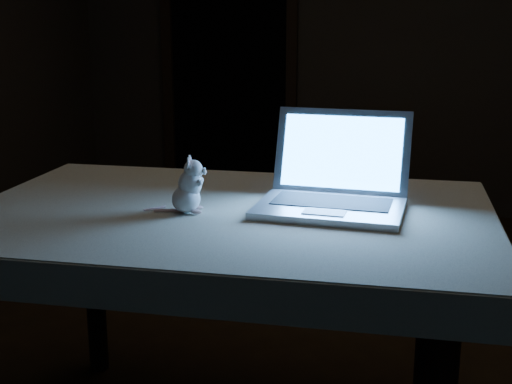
# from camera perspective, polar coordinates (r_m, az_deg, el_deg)

# --- Properties ---
(floor) EXTENTS (5.00, 5.00, 0.00)m
(floor) POSITION_cam_1_polar(r_m,az_deg,el_deg) (3.00, 5.98, -14.17)
(floor) COLOR black
(floor) RESTS_ON ground
(back_wall) EXTENTS (4.50, 0.04, 2.60)m
(back_wall) POSITION_cam_1_polar(r_m,az_deg,el_deg) (5.13, 9.96, 12.66)
(back_wall) COLOR black
(back_wall) RESTS_ON ground
(doorway) EXTENTS (1.06, 0.36, 2.13)m
(doorway) POSITION_cam_1_polar(r_m,az_deg,el_deg) (5.32, -2.24, 10.37)
(doorway) COLOR black
(doorway) RESTS_ON back_wall
(table) EXTENTS (1.57, 1.03, 0.83)m
(table) POSITION_cam_1_polar(r_m,az_deg,el_deg) (2.33, -2.23, -11.52)
(table) COLOR black
(table) RESTS_ON floor
(tablecloth) EXTENTS (1.70, 1.17, 0.11)m
(tablecloth) POSITION_cam_1_polar(r_m,az_deg,el_deg) (2.14, -0.36, -3.28)
(tablecloth) COLOR beige
(tablecloth) RESTS_ON table
(laptop) EXTENTS (0.47, 0.42, 0.31)m
(laptop) POSITION_cam_1_polar(r_m,az_deg,el_deg) (2.12, 6.26, 2.33)
(laptop) COLOR #AFAFB3
(laptop) RESTS_ON tablecloth
(plush_mouse) EXTENTS (0.14, 0.14, 0.18)m
(plush_mouse) POSITION_cam_1_polar(r_m,az_deg,el_deg) (2.13, -5.86, 0.61)
(plush_mouse) COLOR silver
(plush_mouse) RESTS_ON tablecloth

